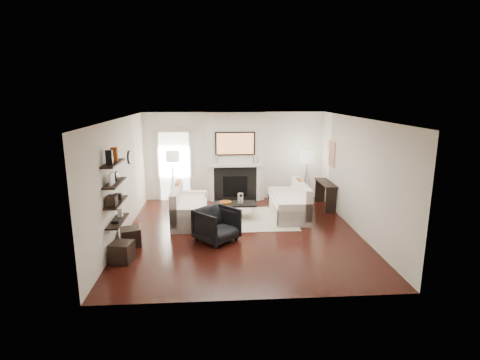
{
  "coord_description": "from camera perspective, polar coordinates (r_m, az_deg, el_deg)",
  "views": [
    {
      "loc": [
        -0.62,
        -8.41,
        3.25
      ],
      "look_at": [
        0.0,
        0.6,
        1.15
      ],
      "focal_mm": 28.0,
      "sensor_mm": 36.0,
      "label": 1
    }
  ],
  "objects": [
    {
      "name": "coffee_leg_ne",
      "position": [
        9.77,
        2.21,
        -5.17
      ],
      "size": [
        0.02,
        0.02,
        0.38
      ],
      "primitive_type": "cylinder",
      "color": "silver",
      "rests_on": "floor"
    },
    {
      "name": "lamp_left_leg_b",
      "position": [
        11.4,
        -10.3,
        -0.56
      ],
      "size": [
        0.14,
        0.22,
        1.23
      ],
      "primitive_type": "cylinder",
      "rotation": [
        0.18,
        0.0,
        0.52
      ],
      "color": "silver",
      "rests_on": "floor"
    },
    {
      "name": "loveseat_right_base",
      "position": [
        10.2,
        7.38,
        -4.36
      ],
      "size": [
        0.85,
        1.8,
        0.42
      ],
      "primitive_type": "cube",
      "color": "white",
      "rests_on": "floor"
    },
    {
      "name": "tv_body",
      "position": [
        11.24,
        -0.75,
        5.57
      ],
      "size": [
        1.2,
        0.06,
        0.7
      ],
      "primitive_type": "cube",
      "color": "black",
      "rests_on": "chimney_breast"
    },
    {
      "name": "pillow_right_charcoal",
      "position": [
        9.85,
        9.72,
        -1.98
      ],
      "size": [
        0.1,
        0.4,
        0.4
      ],
      "primitive_type": "cube",
      "color": "black",
      "rests_on": "loveseat_right_cushion"
    },
    {
      "name": "pillow_left_charcoal",
      "position": [
        9.4,
        -9.85,
        -2.71
      ],
      "size": [
        0.1,
        0.4,
        0.4
      ],
      "primitive_type": "cube",
      "color": "black",
      "rests_on": "loveseat_left_cushion"
    },
    {
      "name": "coffee_leg_sw",
      "position": [
        10.14,
        -3.7,
        -4.51
      ],
      "size": [
        0.02,
        0.02,
        0.38
      ],
      "primitive_type": "cylinder",
      "color": "silver",
      "rests_on": "floor"
    },
    {
      "name": "candlestick_l_short",
      "position": [
        11.28,
        -4.19,
        2.97
      ],
      "size": [
        0.04,
        0.04,
        0.24
      ],
      "primitive_type": "cylinder",
      "color": "silver",
      "rests_on": "mantel_shelf"
    },
    {
      "name": "mantel_pilaster_l",
      "position": [
        11.44,
        -4.33,
        -0.6
      ],
      "size": [
        0.12,
        0.08,
        1.1
      ],
      "primitive_type": "cube",
      "color": "white",
      "rests_on": "floor"
    },
    {
      "name": "shelf_lower",
      "position": [
        7.97,
        -18.35,
        -3.24
      ],
      "size": [
        0.25,
        1.0,
        0.04
      ],
      "primitive_type": "cube",
      "color": "black",
      "rests_on": "wall_left"
    },
    {
      "name": "tv_screen",
      "position": [
        11.2,
        -0.74,
        5.55
      ],
      "size": [
        1.1,
        0.0,
        0.62
      ],
      "primitive_type": "cube",
      "color": "#BF723F",
      "rests_on": "tv_body"
    },
    {
      "name": "rug",
      "position": [
        9.96,
        0.72,
        -5.92
      ],
      "size": [
        2.6,
        2.0,
        0.01
      ],
      "primitive_type": "cube",
      "color": "beige",
      "rests_on": "floor"
    },
    {
      "name": "ottoman_far",
      "position": [
        7.84,
        -17.55,
        -10.44
      ],
      "size": [
        0.47,
        0.47,
        0.4
      ],
      "primitive_type": "cube",
      "rotation": [
        0.0,
        0.0,
        -0.2
      ],
      "color": "black",
      "rests_on": "floor"
    },
    {
      "name": "hurricane_glass",
      "position": [
        9.84,
        0.06,
        -2.77
      ],
      "size": [
        0.15,
        0.15,
        0.26
      ],
      "primitive_type": "cylinder",
      "color": "white",
      "rests_on": "coffee_table"
    },
    {
      "name": "decor_magfile_b",
      "position": [
        7.89,
        -18.6,
        3.72
      ],
      "size": [
        0.12,
        0.1,
        0.28
      ],
      "primitive_type": "cube",
      "color": "#AB4815",
      "rests_on": "shelf_top"
    },
    {
      "name": "loveseat_left_base",
      "position": [
        9.81,
        -7.6,
        -5.08
      ],
      "size": [
        0.85,
        1.8,
        0.42
      ],
      "primitive_type": "cube",
      "color": "white",
      "rests_on": "floor"
    },
    {
      "name": "door_trim_l",
      "position": [
        11.7,
        -12.28,
        1.95
      ],
      "size": [
        0.06,
        0.06,
        2.16
      ],
      "primitive_type": "cube",
      "color": "white",
      "rests_on": "floor"
    },
    {
      "name": "lamp_left_post",
      "position": [
        11.31,
        -10.07,
        -0.67
      ],
      "size": [
        0.02,
        0.02,
        1.2
      ],
      "primitive_type": "cylinder",
      "color": "silver",
      "rests_on": "floor"
    },
    {
      "name": "decor_frame_a",
      "position": [
        7.67,
        -18.94,
        0.17
      ],
      "size": [
        0.04,
        0.3,
        0.22
      ],
      "primitive_type": "cube",
      "color": "white",
      "rests_on": "shelf_upper"
    },
    {
      "name": "loveseat_right_back",
      "position": [
        10.18,
        9.29,
        -2.6
      ],
      "size": [
        0.18,
        1.8,
        0.8
      ],
      "primitive_type": "cube",
      "color": "white",
      "rests_on": "floor"
    },
    {
      "name": "shelf_top",
      "position": [
        7.79,
        -18.77,
        2.42
      ],
      "size": [
        0.25,
        1.0,
        0.04
      ],
      "primitive_type": "cube",
      "color": "black",
      "rests_on": "wall_left"
    },
    {
      "name": "decor_books",
      "position": [
        7.96,
        -18.37,
        -5.95
      ],
      "size": [
        0.14,
        0.2,
        0.05
      ],
      "primitive_type": "cube",
      "color": "black",
      "rests_on": "shelf_bottom"
    },
    {
      "name": "lamp_left_shade",
      "position": [
        11.14,
        -10.25,
        3.58
      ],
      "size": [
        0.4,
        0.4,
        0.3
      ],
      "primitive_type": "cylinder",
      "color": "white",
      "rests_on": "lamp_left_post"
    },
    {
      "name": "door_trim_r",
      "position": [
        11.6,
        -7.58,
        2.04
      ],
      "size": [
        0.06,
        0.06,
        2.16
      ],
      "primitive_type": "cube",
      "color": "white",
      "rests_on": "floor"
    },
    {
      "name": "clock_rim",
      "position": [
        9.67,
        -16.52,
        3.33
      ],
      "size": [
        0.04,
        0.34,
        0.34
      ],
      "primitive_type": "cylinder",
      "rotation": [
        0.0,
        1.57,
        0.0
      ],
      "color": "black",
      "rests_on": "wall_left"
    },
    {
      "name": "pillow_right_orange",
      "position": [
        10.41,
        8.96,
        -1.08
      ],
      "size": [
        0.1,
        0.42,
        0.42
      ],
      "primitive_type": "cube",
      "color": "#AB4815",
      "rests_on": "loveseat_right_cushion"
    },
    {
      "name": "decor_box_tall",
      "position": [
        8.27,
        -17.8,
        -4.73
      ],
      "size": [
        0.1,
        0.1,
        0.18
      ],
      "primitive_type": "cube",
      "color": "white",
      "rests_on": "shelf_bottom"
    },
    {
      "name": "hallway_panel",
      "position": [
        11.66,
        -9.93,
        2.02
      ],
      "size": [
        0.9,
        0.02,
        2.1
      ],
      "primitive_type": "cube",
      "color": "white",
      "rests_on": "floor"
    },
    {
      "name": "hurricane_candle",
      "position": [
        9.86,
        0.06,
        -3.13
      ],
      "size": [
        0.11,
        0.11,
        0.16
      ],
      "primitive_type": "cylinder",
      "color": "white",
      "rests_on": "coffee_table"
    },
    {
      "name": "clock_face",
      "position": [
        9.66,
        -16.37,
        3.33
      ],
      "size": [
        0.01,
        0.29,
        0.29
      ],
      "primitive_type": "cylinder",
      "rotation": [
        0.0,
        1.57,
        0.0
      ],
      "color": "white",
      "rests_on": "clock_rim"
    },
    {
      "name": "lamp_right_leg_b",
      "position": [
        11.24,
        9.64,
        -0.74
      ],
      "size": [
        0.14,
        0.22,
        1.23
      ],
      "primitive_type": "cylinder",
      "rotation": [
        0.18,
        0.0,
        0.52
      ],
      "color": "silver",
      "rests_on": "floor"
    },
    {
      "name": "room_envelope",
      "position": [
        8.64,
        0.27,
        0.39
      ],
      "size": [
        6.0,
        6.0,
        6.0
      ],
      "color": "black",
      "rests_on": "ground"
    },
    {
      "name": "door_trim_top",
      "position": [
        11.49,
        -10.15,
        7.29
      ],
      "size": [
        1.02,
        0.06,
        0.06
      ],
      "primitive_type": "cube",
      "color": "white",
      "rests_on": "wall_back"
    },
    {
      "name": "lamp_left_leg_c",
      "position": [
        11.22,
        -10.4,
        -0.79
      ],
      "size": [
        0.14,
        0.22,
        1.23
      ],
      "primitive_type": "cylinder",
      "rotation": [
        0.18,
        0.0,
        2.62
      ],
      "color": "silver",
      "rests_on": "floor"
    },
    {
      "name": "firebox",
      "position": [
        11.5,
        -0.73,
        -1.0
      ],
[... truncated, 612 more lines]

